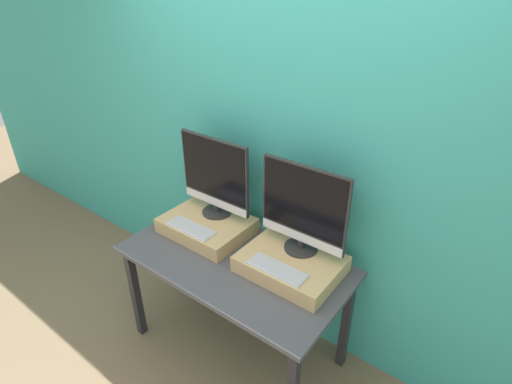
% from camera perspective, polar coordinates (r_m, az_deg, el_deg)
% --- Properties ---
extents(wall_back, '(8.00, 0.04, 2.60)m').
position_cam_1_polar(wall_back, '(2.47, 3.15, 5.43)').
color(wall_back, teal).
rests_on(wall_back, ground_plane).
extents(workbench, '(1.38, 0.74, 0.77)m').
position_cam_1_polar(workbench, '(2.50, -3.05, -11.11)').
color(workbench, '#47474C').
rests_on(workbench, ground_plane).
extents(wooden_riser_left, '(0.55, 0.42, 0.10)m').
position_cam_1_polar(wooden_riser_left, '(2.66, -7.01, -4.74)').
color(wooden_riser_left, tan).
rests_on(wooden_riser_left, workbench).
extents(monitor_left, '(0.53, 0.20, 0.53)m').
position_cam_1_polar(monitor_left, '(2.56, -5.90, 2.30)').
color(monitor_left, '#282828').
rests_on(monitor_left, wooden_riser_left).
extents(keyboard_left, '(0.33, 0.12, 0.01)m').
position_cam_1_polar(keyboard_left, '(2.55, -9.30, -5.09)').
color(keyboard_left, silver).
rests_on(keyboard_left, wooden_riser_left).
extents(wooden_riser_right, '(0.55, 0.42, 0.10)m').
position_cam_1_polar(wooden_riser_right, '(2.33, 5.01, -10.18)').
color(wooden_riser_right, tan).
rests_on(wooden_riser_right, workbench).
extents(monitor_right, '(0.53, 0.20, 0.53)m').
position_cam_1_polar(monitor_right, '(2.22, 6.77, -2.31)').
color(monitor_right, '#282828').
rests_on(monitor_right, wooden_riser_right).
extents(keyboard_right, '(0.33, 0.12, 0.01)m').
position_cam_1_polar(keyboard_right, '(2.20, 3.03, -10.95)').
color(keyboard_right, silver).
rests_on(keyboard_right, wooden_riser_right).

